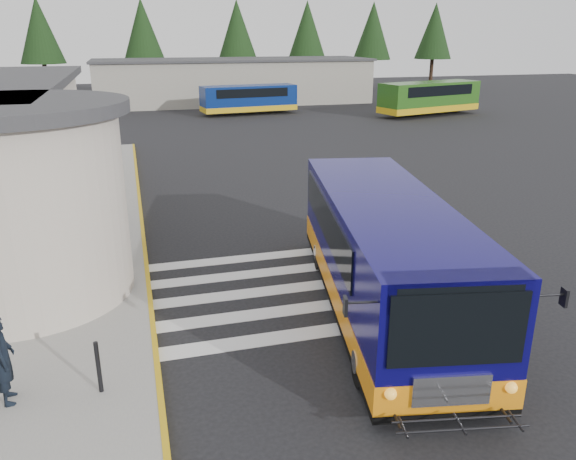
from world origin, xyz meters
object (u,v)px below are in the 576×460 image
object	(u,v)px
pedestrian_a	(2,359)
far_bus_a	(249,98)
bollard	(98,367)
far_bus_b	(429,97)
transit_bus	(384,259)

from	to	relation	value
pedestrian_a	far_bus_a	distance (m)	39.61
far_bus_a	bollard	bearing A→B (deg)	157.43
pedestrian_a	bollard	world-z (taller)	pedestrian_a
pedestrian_a	bollard	xyz separation A→B (m)	(1.58, -0.16, -0.34)
pedestrian_a	far_bus_b	distance (m)	42.33
bollard	transit_bus	bearing A→B (deg)	16.16
far_bus_b	far_bus_a	bearing A→B (deg)	56.76
bollard	far_bus_a	xyz separation A→B (m)	(10.75, 37.80, 0.67)
transit_bus	pedestrian_a	size ratio (longest dim) A/B	6.00
transit_bus	far_bus_b	world-z (taller)	transit_bus
far_bus_b	transit_bus	bearing A→B (deg)	134.36
transit_bus	pedestrian_a	world-z (taller)	transit_bus
pedestrian_a	far_bus_a	xyz separation A→B (m)	(12.33, 37.64, 0.33)
transit_bus	far_bus_b	xyz separation A→B (m)	(18.53, 31.20, 0.18)
pedestrian_a	far_bus_a	bearing A→B (deg)	-27.44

